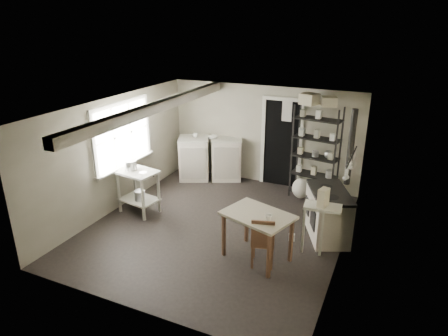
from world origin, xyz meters
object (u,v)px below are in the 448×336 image
at_px(prep_table, 139,194).
at_px(work_table, 257,238).
at_px(stockpot, 130,167).
at_px(base_cabinets, 210,160).
at_px(chair, 263,237).
at_px(stove, 328,214).
at_px(flour_sack, 301,188).
at_px(shelf_rack, 315,157).

bearing_deg(prep_table, work_table, -12.16).
bearing_deg(work_table, stockpot, 168.13).
relative_size(prep_table, base_cabinets, 0.57).
distance_m(prep_table, chair, 2.96).
xyz_separation_m(stove, work_table, (-0.90, -1.21, -0.06)).
bearing_deg(chair, work_table, 125.64).
bearing_deg(flour_sack, shelf_rack, 27.47).
relative_size(base_cabinets, shelf_rack, 0.77).
xyz_separation_m(prep_table, work_table, (2.74, -0.59, -0.02)).
bearing_deg(stockpot, shelf_rack, 33.17).
xyz_separation_m(prep_table, base_cabinets, (0.50, 2.24, 0.06)).
relative_size(prep_table, work_table, 0.84).
bearing_deg(chair, base_cabinets, 113.36).
height_order(stove, chair, chair).
distance_m(base_cabinets, chair, 3.79).
bearing_deg(stockpot, prep_table, -7.24).
xyz_separation_m(prep_table, stockpot, (-0.17, 0.02, 0.54)).
height_order(stockpot, work_table, stockpot).
xyz_separation_m(stove, chair, (-0.76, -1.32, 0.04)).
relative_size(stockpot, chair, 0.32).
bearing_deg(flour_sack, prep_table, -144.56).
bearing_deg(stockpot, base_cabinets, 73.32).
relative_size(stockpot, shelf_rack, 0.14).
height_order(stockpot, flour_sack, stockpot).
height_order(work_table, flour_sack, work_table).
height_order(base_cabinets, chair, base_cabinets).
bearing_deg(work_table, shelf_rack, 83.64).
xyz_separation_m(prep_table, flour_sack, (2.81, 2.00, -0.16)).
relative_size(prep_table, stockpot, 3.18).
bearing_deg(base_cabinets, flour_sack, -30.56).
relative_size(prep_table, flour_sack, 1.97).
distance_m(work_table, chair, 0.21).
xyz_separation_m(stockpot, shelf_rack, (3.21, 2.10, 0.01)).
bearing_deg(prep_table, chair, -13.72).
distance_m(stove, flour_sack, 1.62).
bearing_deg(chair, shelf_rack, 71.10).
distance_m(shelf_rack, flour_sack, 0.76).
distance_m(prep_table, shelf_rack, 3.74).
height_order(prep_table, shelf_rack, shelf_rack).
bearing_deg(work_table, stove, 53.31).
bearing_deg(base_cabinets, stockpot, -131.32).
bearing_deg(flour_sack, chair, -88.57).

